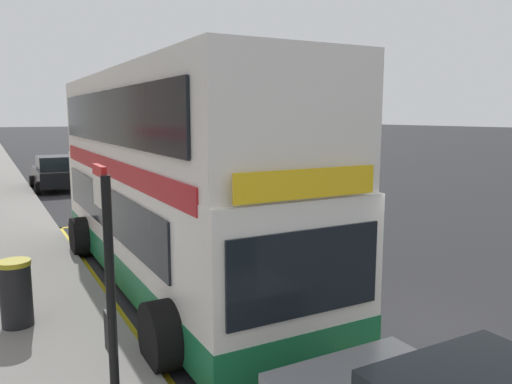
# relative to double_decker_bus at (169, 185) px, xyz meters

# --- Properties ---
(ground_plane) EXTENTS (260.00, 260.00, 0.00)m
(ground_plane) POSITION_rel_double_decker_bus_xyz_m (2.46, 27.55, -2.06)
(ground_plane) COLOR #28282B
(double_decker_bus) EXTENTS (3.25, 10.31, 4.40)m
(double_decker_bus) POSITION_rel_double_decker_bus_xyz_m (0.00, 0.00, 0.00)
(double_decker_bus) COLOR white
(double_decker_bus) RESTS_ON ground
(bus_bay_markings) EXTENTS (2.90, 13.36, 0.01)m
(bus_bay_markings) POSITION_rel_double_decker_bus_xyz_m (-0.09, -0.17, -2.06)
(bus_bay_markings) COLOR gold
(bus_bay_markings) RESTS_ON ground
(bus_stop_sign) EXTENTS (0.09, 0.51, 2.93)m
(bus_stop_sign) POSITION_rel_double_decker_bus_xyz_m (-2.45, -5.40, -0.23)
(bus_stop_sign) COLOR black
(bus_stop_sign) RESTS_ON pavement_near
(parked_car_white_far) EXTENTS (2.09, 4.20, 1.62)m
(parked_car_white_far) POSITION_rel_double_decker_bus_xyz_m (7.06, 15.15, -1.26)
(parked_car_white_far) COLOR silver
(parked_car_white_far) RESTS_ON ground
(parked_car_black_ahead) EXTENTS (2.09, 4.20, 1.62)m
(parked_car_black_ahead) POSITION_rel_double_decker_bus_xyz_m (-0.47, 15.33, -1.26)
(parked_car_black_ahead) COLOR black
(parked_car_black_ahead) RESTS_ON ground
(litter_bin) EXTENTS (0.51, 0.51, 1.09)m
(litter_bin) POSITION_rel_double_decker_bus_xyz_m (-3.10, -1.42, -1.37)
(litter_bin) COLOR black
(litter_bin) RESTS_ON pavement_near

